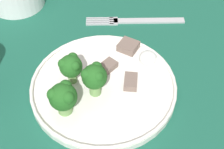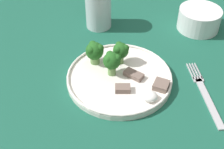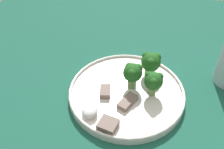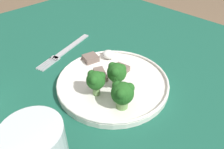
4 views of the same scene
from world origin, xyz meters
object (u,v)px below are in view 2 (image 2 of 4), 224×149
dinner_plate (119,79)px  cream_bowl (199,20)px  fork (205,94)px  drinking_glass (98,8)px

dinner_plate → cream_bowl: cream_bowl is taller
fork → drinking_glass: bearing=141.2°
dinner_plate → drinking_glass: size_ratio=1.93×
fork → drinking_glass: 0.37m
dinner_plate → fork: bearing=-2.4°
dinner_plate → fork: (0.20, -0.01, -0.01)m
drinking_glass → cream_bowl: bearing=7.1°
dinner_plate → cream_bowl: size_ratio=2.08×
dinner_plate → drinking_glass: bearing=112.7°
fork → drinking_glass: size_ratio=1.60×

